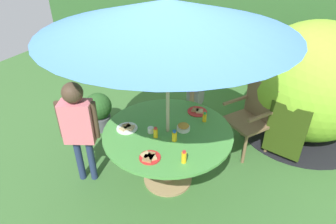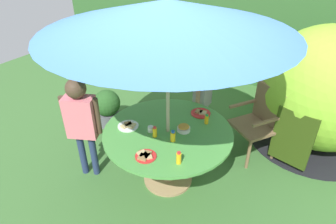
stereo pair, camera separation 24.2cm
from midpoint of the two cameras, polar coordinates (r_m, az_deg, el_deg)
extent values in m
cube|color=#3D6B33|center=(3.52, 2.01, -13.25)|extent=(10.00, 10.00, 0.02)
cube|color=#33602D|center=(5.81, 18.98, 14.52)|extent=(9.00, 0.70, 1.80)
cylinder|color=tan|center=(3.50, 2.02, -12.96)|extent=(0.56, 0.56, 0.03)
cylinder|color=tan|center=(3.28, 2.13, -8.98)|extent=(0.15, 0.15, 0.67)
cylinder|color=#519E47|center=(3.06, 2.26, -4.01)|extent=(1.38, 1.38, 0.03)
cylinder|color=#B7AD8C|center=(2.88, 2.39, 1.21)|extent=(0.04, 0.04, 2.03)
cone|color=#3F72B2|center=(2.55, 2.86, 18.48)|extent=(2.24, 2.24, 0.26)
cylinder|color=brown|center=(3.94, 13.34, -4.47)|extent=(0.04, 0.04, 0.40)
cylinder|color=brown|center=(3.68, 17.44, -8.17)|extent=(0.04, 0.04, 0.40)
cylinder|color=brown|center=(4.17, 17.77, -3.01)|extent=(0.04, 0.04, 0.40)
cylinder|color=brown|center=(3.93, 21.92, -6.37)|extent=(0.04, 0.04, 0.40)
cube|color=brown|center=(3.80, 18.14, -2.82)|extent=(0.65, 0.64, 0.04)
cube|color=brown|center=(3.79, 21.08, 1.18)|extent=(0.42, 0.30, 0.49)
cube|color=brown|center=(3.82, 16.55, 1.58)|extent=(0.28, 0.38, 0.03)
cube|color=brown|center=(3.56, 21.02, -1.79)|extent=(0.28, 0.38, 0.03)
ellipsoid|color=#8CC633|center=(4.25, 30.03, 4.02)|extent=(1.96, 1.95, 1.59)
cylinder|color=black|center=(4.62, 27.42, -4.60)|extent=(2.00, 2.00, 0.01)
cube|color=#314511|center=(3.73, 25.08, -4.86)|extent=(0.46, 0.12, 0.72)
cylinder|color=#595960|center=(4.42, -10.09, -1.27)|extent=(0.32, 0.32, 0.20)
sphere|color=#285623|center=(4.28, -10.42, 1.71)|extent=(0.39, 0.39, 0.39)
cylinder|color=navy|center=(4.10, 8.50, -1.48)|extent=(0.07, 0.07, 0.50)
cylinder|color=navy|center=(4.00, 7.87, -2.34)|extent=(0.07, 0.07, 0.50)
cube|color=#99999E|center=(3.81, 8.72, 3.91)|extent=(0.18, 0.30, 0.43)
cylinder|color=tan|center=(3.94, 9.60, 5.17)|extent=(0.05, 0.05, 0.38)
cylinder|color=tan|center=(3.66, 7.82, 3.13)|extent=(0.05, 0.05, 0.38)
sphere|color=tan|center=(3.68, 9.11, 8.14)|extent=(0.19, 0.19, 0.19)
cylinder|color=navy|center=(3.52, -14.65, -8.05)|extent=(0.08, 0.08, 0.56)
cylinder|color=navy|center=(3.48, -12.50, -8.31)|extent=(0.08, 0.08, 0.56)
cube|color=#EA727F|center=(3.20, -14.74, -1.02)|extent=(0.37, 0.30, 0.48)
cylinder|color=#4C3828|center=(3.25, -17.81, -0.43)|extent=(0.06, 0.06, 0.43)
cylinder|color=#4C3828|center=(3.12, -11.67, -0.89)|extent=(0.06, 0.06, 0.43)
sphere|color=#4C3828|center=(3.03, -15.63, 4.46)|extent=(0.21, 0.21, 0.21)
cylinder|color=white|center=(3.05, 5.39, -3.45)|extent=(0.14, 0.14, 0.04)
ellipsoid|color=gold|center=(3.04, 5.42, -2.93)|extent=(0.12, 0.12, 0.04)
cylinder|color=white|center=(3.13, -5.69, -2.83)|extent=(0.23, 0.23, 0.01)
cube|color=tan|center=(3.11, -5.15, -2.70)|extent=(0.10, 0.10, 0.02)
cube|color=#9E7547|center=(3.13, -5.70, -2.41)|extent=(0.10, 0.10, 0.02)
cube|color=tan|center=(3.10, -6.47, -2.88)|extent=(0.07, 0.07, 0.02)
cylinder|color=red|center=(3.37, 8.53, -0.28)|extent=(0.23, 0.23, 0.01)
cube|color=tan|center=(3.35, 9.00, -0.22)|extent=(0.10, 0.10, 0.02)
cube|color=#9E7547|center=(3.36, 8.18, 0.03)|extent=(0.08, 0.08, 0.02)
cylinder|color=red|center=(2.72, -1.85, -8.80)|extent=(0.20, 0.20, 0.01)
cube|color=tan|center=(2.70, -1.39, -8.84)|extent=(0.10, 0.10, 0.02)
cube|color=#9E7547|center=(2.73, -1.48, -8.25)|extent=(0.08, 0.08, 0.02)
cube|color=tan|center=(2.73, -2.58, -8.30)|extent=(0.10, 0.10, 0.02)
cube|color=#9E7547|center=(2.69, -2.30, -8.98)|extent=(0.10, 0.10, 0.02)
cylinder|color=yellow|center=(2.94, -0.27, -4.10)|extent=(0.05, 0.05, 0.10)
cylinder|color=red|center=(2.91, -0.27, -3.16)|extent=(0.03, 0.03, 0.02)
cylinder|color=yellow|center=(3.19, 9.80, -1.55)|extent=(0.04, 0.04, 0.10)
cylinder|color=green|center=(3.16, 9.89, -0.68)|extent=(0.03, 0.03, 0.02)
cylinder|color=yellow|center=(2.63, 4.81, -9.20)|extent=(0.05, 0.05, 0.11)
cylinder|color=red|center=(2.59, 4.87, -8.12)|extent=(0.03, 0.03, 0.02)
cylinder|color=yellow|center=(2.89, 3.39, -4.96)|extent=(0.05, 0.05, 0.10)
cylinder|color=blue|center=(2.85, 3.42, -3.98)|extent=(0.04, 0.04, 0.02)
cylinder|color=white|center=(3.03, -1.14, -3.45)|extent=(0.06, 0.06, 0.06)
camera|label=1|loc=(0.12, -87.61, 1.49)|focal=30.85mm
camera|label=2|loc=(0.12, 92.39, -1.49)|focal=30.85mm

